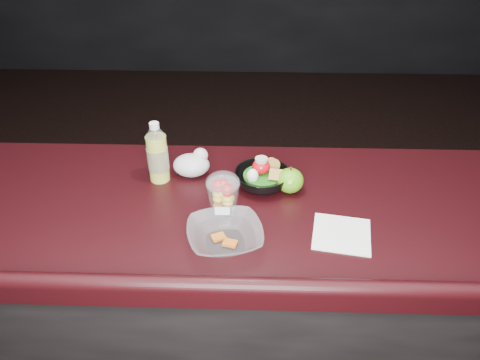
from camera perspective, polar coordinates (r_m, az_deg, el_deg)
name	(u,v)px	position (r m, az deg, el deg)	size (l,w,h in m)	color
counter	(233,313)	(1.80, -0.80, -15.93)	(4.06, 0.71, 1.02)	black
lemonade_bottle	(158,156)	(1.54, -10.00, 2.84)	(0.07, 0.07, 0.21)	gold
fruit_cup	(223,194)	(1.37, -2.07, -1.77)	(0.10, 0.10, 0.14)	white
green_apple	(290,181)	(1.49, 6.12, -0.06)	(0.09, 0.09, 0.09)	#39890F
plastic_bag	(193,164)	(1.57, -5.80, 1.97)	(0.12, 0.10, 0.09)	silver
snack_bowl	(262,177)	(1.51, 2.69, 0.31)	(0.22, 0.22, 0.10)	black
takeout_bowl	(225,236)	(1.30, -1.84, -6.81)	(0.25, 0.25, 0.05)	silver
paper_napkin	(342,234)	(1.37, 12.28, -6.45)	(0.16, 0.16, 0.00)	white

